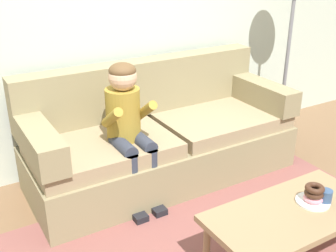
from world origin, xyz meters
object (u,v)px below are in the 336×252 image
couch (160,139)px  person_child (128,121)px  coffee_table (292,216)px  donut (313,198)px  mug (325,197)px  toy_controller (271,203)px

couch → person_child: bearing=-151.6°
coffee_table → donut: size_ratio=9.00×
coffee_table → person_child: 1.33m
donut → mug: 0.07m
couch → person_child: size_ratio=2.05×
coffee_table → mug: 0.25m
couch → toy_controller: size_ratio=9.97×
coffee_table → donut: 0.19m
donut → mug: (0.06, -0.04, 0.01)m
coffee_table → mug: mug is taller
couch → mug: (0.37, -1.43, 0.10)m
mug → coffee_table: bearing=170.5°
person_child → donut: 1.39m
donut → toy_controller: (0.19, 0.52, -0.40)m
couch → donut: (0.31, -1.39, 0.08)m
mug → toy_controller: 0.71m
couch → person_child: 0.55m
couch → mug: size_ratio=25.04×
couch → donut: couch is taller
person_child → toy_controller: 1.28m
mug → toy_controller: size_ratio=0.40×
person_child → mug: 1.46m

